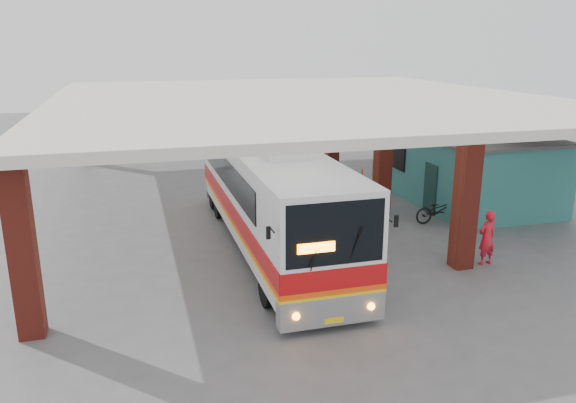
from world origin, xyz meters
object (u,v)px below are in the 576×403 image
Objects in this scene: motorcycle at (439,210)px; pedestrian at (487,238)px; red_chair at (360,176)px; coach_bus at (270,194)px.

motorcycle is 1.12× the size of pedestrian.
pedestrian is (-0.82, -4.29, 0.37)m from motorcycle.
motorcycle is 6.96m from red_chair.
pedestrian reaches higher than motorcycle.
coach_bus is 7.26× the size of pedestrian.
coach_bus is at bearing -40.68° from pedestrian.
coach_bus reaches higher than red_chair.
coach_bus is 6.50× the size of motorcycle.
motorcycle is 2.72× the size of red_chair.
coach_bus is 7.26m from pedestrian.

